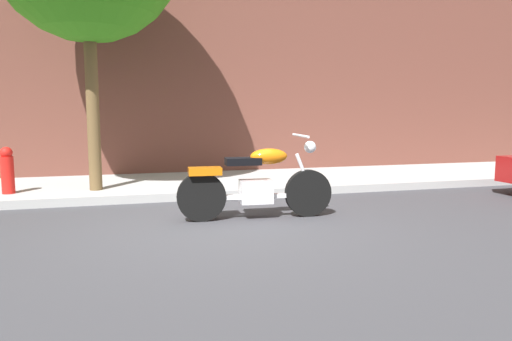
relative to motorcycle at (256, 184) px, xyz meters
The scene contains 5 objects.
ground_plane 0.78m from the motorcycle, 158.97° to the right, with size 60.00×60.00×0.00m, color #38383D.
sidewalk 2.97m from the motorcycle, 101.17° to the left, with size 21.59×2.68×0.14m, color #A1A1A1.
building_facade 5.53m from the motorcycle, 97.25° to the left, with size 21.59×0.50×7.38m, color brown.
motorcycle is the anchor object (origin of this frame).
fire_hydrant 4.22m from the motorcycle, 147.98° to the left, with size 0.20×0.20×0.91m.
Camera 1 is at (-1.17, -6.14, 1.50)m, focal length 34.02 mm.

